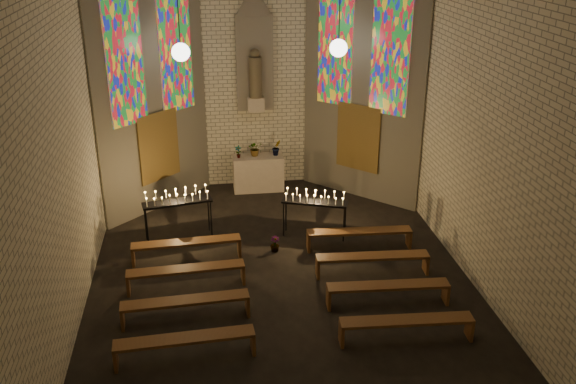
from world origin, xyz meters
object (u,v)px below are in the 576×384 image
at_px(aisle_flower_pot, 275,244).
at_px(votive_stand_right, 315,199).
at_px(altar, 258,173).
at_px(votive_stand_left, 177,199).

xyz_separation_m(aisle_flower_pot, votive_stand_right, (1.04, 0.65, 0.80)).
bearing_deg(altar, votive_stand_right, -70.86).
xyz_separation_m(altar, aisle_flower_pot, (0.02, -3.71, -0.31)).
bearing_deg(altar, aisle_flower_pot, -89.64).
height_order(aisle_flower_pot, votive_stand_left, votive_stand_left).
height_order(altar, aisle_flower_pot, altar).
bearing_deg(aisle_flower_pot, votive_stand_left, 155.47).
xyz_separation_m(votive_stand_left, votive_stand_right, (3.24, -0.36, -0.05)).
distance_m(aisle_flower_pot, votive_stand_left, 2.56).
bearing_deg(altar, votive_stand_left, -128.80).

